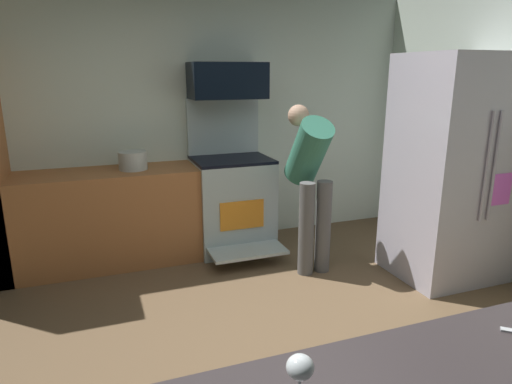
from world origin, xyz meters
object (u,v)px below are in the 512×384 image
microwave (227,81)px  refrigerator (451,169)px  oven_range (232,200)px  stock_pot (133,160)px  person_cook (310,175)px  wine_glass_near (300,370)px

microwave → refrigerator: refrigerator is taller
oven_range → microwave: bearing=90.0°
microwave → stock_pot: 1.20m
person_cook → stock_pot: 1.65m
person_cook → stock_pot: person_cook is taller
refrigerator → stock_pot: 2.86m
oven_range → stock_pot: size_ratio=5.85×
wine_glass_near → stock_pot: bearing=92.4°
microwave → stock_pot: microwave is taller
wine_glass_near → microwave: bearing=76.5°
refrigerator → person_cook: refrigerator is taller
microwave → refrigerator: 2.22m
oven_range → refrigerator: bearing=-37.9°
refrigerator → wine_glass_near: 3.18m
wine_glass_near → refrigerator: bearing=40.2°
refrigerator → wine_glass_near: size_ratio=11.95×
oven_range → microwave: size_ratio=2.06×
person_cook → microwave: bearing=123.0°
person_cook → wine_glass_near: 2.92m
person_cook → refrigerator: bearing=-26.5°
refrigerator → microwave: bearing=140.1°
oven_range → refrigerator: refrigerator is taller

